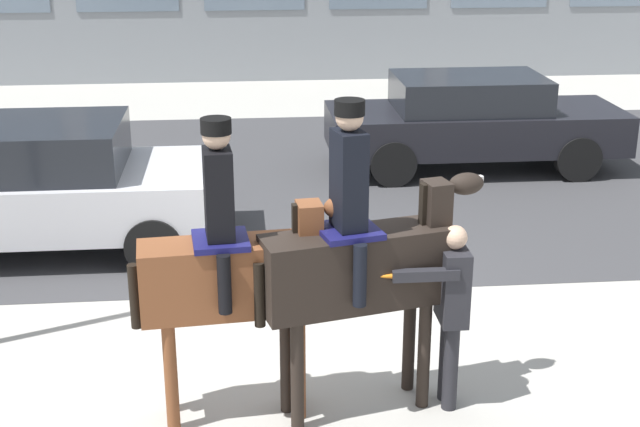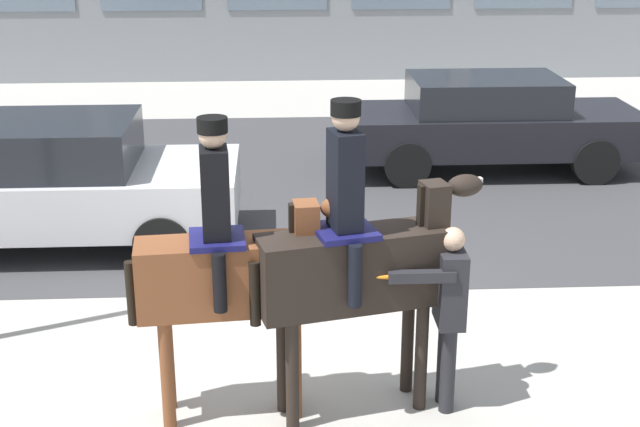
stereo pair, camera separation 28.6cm
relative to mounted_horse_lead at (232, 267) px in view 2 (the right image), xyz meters
name	(u,v)px [view 2 (the right image)]	position (x,y,z in m)	size (l,w,h in m)	color
ground_plane	(291,313)	(0.51, 1.90, -1.35)	(80.00, 80.00, 0.00)	#9E9B93
road_surface	(284,180)	(0.51, 6.65, -1.35)	(23.41, 8.50, 0.01)	#38383A
mounted_horse_lead	(232,267)	(0.00, 0.00, 0.00)	(1.94, 0.65, 2.61)	brown
mounted_horse_companion	(357,260)	(1.03, 0.00, 0.04)	(1.97, 0.80, 2.73)	black
pedestrian_bystander	(448,305)	(1.79, -0.02, -0.38)	(0.82, 0.43, 1.66)	#232328
street_car_near_lane	(51,182)	(-2.43, 4.08, -0.51)	(4.59, 2.03, 1.62)	#B7B7BC
street_car_far_lane	(489,122)	(3.82, 7.04, -0.54)	(4.71, 1.84, 1.53)	black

